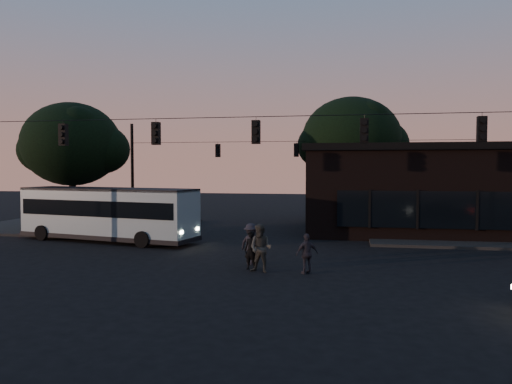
% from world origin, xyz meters
% --- Properties ---
extents(ground, '(120.00, 120.00, 0.00)m').
position_xyz_m(ground, '(0.00, 0.00, 0.00)').
color(ground, black).
rests_on(ground, ground).
extents(sidewalk_far_right, '(14.00, 10.00, 0.15)m').
position_xyz_m(sidewalk_far_right, '(12.00, 14.00, 0.07)').
color(sidewalk_far_right, black).
rests_on(sidewalk_far_right, ground).
extents(sidewalk_far_left, '(14.00, 10.00, 0.15)m').
position_xyz_m(sidewalk_far_left, '(-14.00, 14.00, 0.07)').
color(sidewalk_far_left, black).
rests_on(sidewalk_far_left, ground).
extents(building, '(15.40, 10.41, 5.40)m').
position_xyz_m(building, '(9.00, 15.97, 2.71)').
color(building, black).
rests_on(building, ground).
extents(tree_behind, '(7.60, 7.60, 9.43)m').
position_xyz_m(tree_behind, '(4.00, 22.00, 6.19)').
color(tree_behind, black).
rests_on(tree_behind, ground).
extents(tree_left, '(6.40, 6.40, 8.30)m').
position_xyz_m(tree_left, '(-14.00, 13.00, 5.57)').
color(tree_left, black).
rests_on(tree_left, ground).
extents(signal_rig_near, '(26.24, 0.30, 7.50)m').
position_xyz_m(signal_rig_near, '(0.00, 4.00, 4.45)').
color(signal_rig_near, black).
rests_on(signal_rig_near, ground).
extents(signal_rig_far, '(26.24, 0.30, 7.50)m').
position_xyz_m(signal_rig_far, '(0.00, 20.00, 4.20)').
color(signal_rig_far, black).
rests_on(signal_rig_far, ground).
extents(bus, '(10.68, 4.50, 2.93)m').
position_xyz_m(bus, '(-9.13, 8.37, 1.64)').
color(bus, gray).
rests_on(bus, ground).
extents(pedestrian_a, '(0.63, 0.48, 1.53)m').
position_xyz_m(pedestrian_a, '(0.12, 2.32, 0.77)').
color(pedestrian_a, black).
rests_on(pedestrian_a, ground).
extents(pedestrian_b, '(1.05, 0.90, 1.87)m').
position_xyz_m(pedestrian_b, '(0.59, 1.86, 0.94)').
color(pedestrian_b, '#2D2D29').
rests_on(pedestrian_b, ground).
extents(pedestrian_c, '(0.97, 0.80, 1.54)m').
position_xyz_m(pedestrian_c, '(2.37, 1.92, 0.77)').
color(pedestrian_c, '#26242C').
rests_on(pedestrian_c, ground).
extents(pedestrian_d, '(1.28, 1.12, 1.72)m').
position_xyz_m(pedestrian_d, '(-0.08, 3.34, 0.86)').
color(pedestrian_d, black).
rests_on(pedestrian_d, ground).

